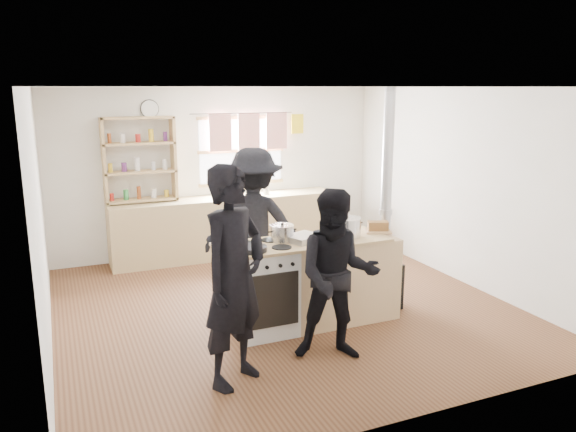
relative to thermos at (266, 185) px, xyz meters
The scene contains 14 objects.
ground 2.54m from the thermos, 106.30° to the right, with size 5.00×5.00×0.01m, color brown.
back_counter 0.88m from the thermos, behind, with size 3.40×0.55×0.90m, color tan.
shelving_unit 1.91m from the thermos, behind, with size 1.00×0.28×1.20m.
thermos is the anchor object (origin of this frame).
cooking_island 2.87m from the thermos, 100.32° to the right, with size 1.97×0.64×0.93m.
skillet_greens 3.18m from the thermos, 113.35° to the right, with size 0.31×0.31×0.05m.
roast_tray 2.85m from the thermos, 103.09° to the right, with size 0.42×0.39×0.07m.
stockpot_stove 2.83m from the thermos, 107.50° to the right, with size 0.25×0.25×0.20m.
stockpot_counter 2.79m from the thermos, 92.80° to the right, with size 0.31×0.31×0.23m.
bread_board 2.77m from the thermos, 84.40° to the right, with size 0.33×0.29×0.12m.
flue_heater 2.74m from the thermos, 81.21° to the right, with size 0.35×0.35×2.50m.
person_near_left 4.00m from the thermos, 114.75° to the right, with size 0.69×0.45×1.90m, color black.
person_near_right 3.65m from the thermos, 100.60° to the right, with size 0.78×0.61×1.61m, color black.
person_far 2.06m from the thermos, 114.92° to the right, with size 1.18×0.68×1.82m, color black.
Camera 1 is at (-2.36, -5.69, 2.50)m, focal length 35.00 mm.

